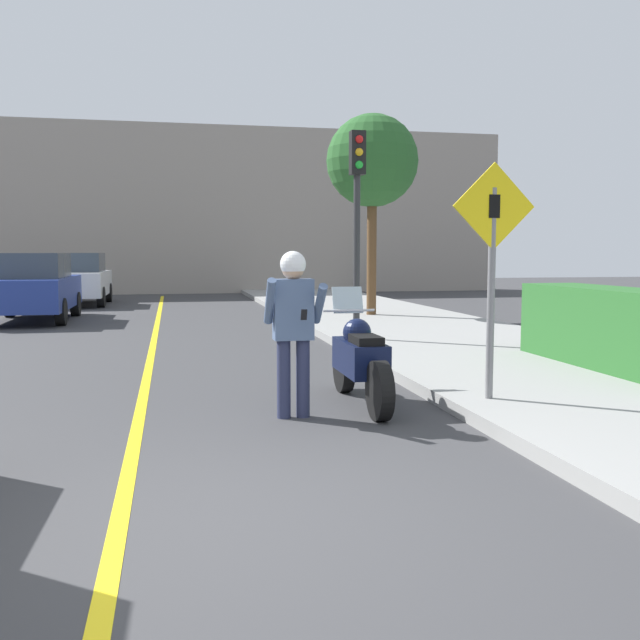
% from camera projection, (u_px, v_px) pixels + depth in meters
% --- Properties ---
extents(ground_plane, '(80.00, 80.00, 0.00)m').
position_uv_depth(ground_plane, '(217.00, 525.00, 4.43)').
color(ground_plane, '#38383A').
extents(sidewalk_curb, '(4.40, 44.00, 0.15)m').
position_uv_depth(sidewalk_curb, '(568.00, 377.00, 9.30)').
color(sidewalk_curb, gray).
rests_on(sidewalk_curb, ground).
extents(road_center_line, '(0.12, 36.00, 0.01)m').
position_uv_depth(road_center_line, '(148.00, 371.00, 10.16)').
color(road_center_line, yellow).
rests_on(road_center_line, ground).
extents(building_backdrop, '(28.00, 1.20, 6.88)m').
position_uv_depth(building_backdrop, '(176.00, 210.00, 29.45)').
color(building_backdrop, gray).
rests_on(building_backdrop, ground).
extents(motorcycle, '(0.62, 2.14, 1.29)m').
position_uv_depth(motorcycle, '(360.00, 360.00, 7.90)').
color(motorcycle, black).
rests_on(motorcycle, ground).
extents(person_biker, '(0.59, 0.47, 1.71)m').
position_uv_depth(person_biker, '(293.00, 316.00, 7.23)').
color(person_biker, '#282D4C').
rests_on(person_biker, ground).
extents(crossing_sign, '(0.91, 0.08, 2.48)m').
position_uv_depth(crossing_sign, '(492.00, 258.00, 7.44)').
color(crossing_sign, slate).
rests_on(crossing_sign, sidewalk_curb).
extents(traffic_light, '(0.26, 0.30, 3.68)m').
position_uv_depth(traffic_light, '(357.00, 195.00, 12.63)').
color(traffic_light, '#2D2D30').
rests_on(traffic_light, sidewalk_curb).
extents(hedge_row, '(0.90, 3.77, 1.07)m').
position_uv_depth(hedge_row, '(620.00, 329.00, 9.49)').
color(hedge_row, '#286028').
rests_on(hedge_row, sidewalk_curb).
extents(street_tree, '(2.26, 2.26, 4.93)m').
position_uv_depth(street_tree, '(372.00, 162.00, 17.48)').
color(street_tree, brown).
rests_on(street_tree, sidewalk_curb).
extents(parked_car_blue, '(1.88, 4.20, 1.68)m').
position_uv_depth(parked_car_blue, '(33.00, 287.00, 17.54)').
color(parked_car_blue, black).
rests_on(parked_car_blue, ground).
extents(parked_car_white, '(1.88, 4.20, 1.68)m').
position_uv_depth(parked_car_white, '(78.00, 279.00, 22.98)').
color(parked_car_white, black).
rests_on(parked_car_white, ground).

